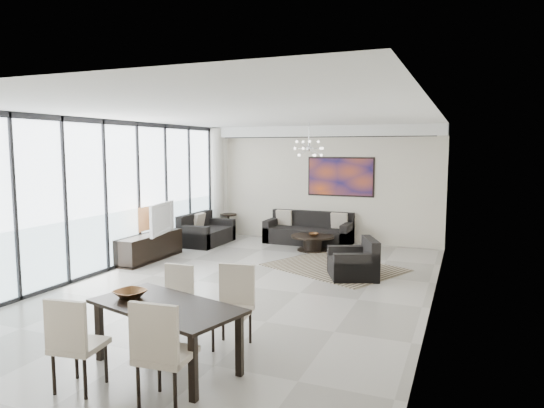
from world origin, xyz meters
The scene contains 20 objects.
room_shell centered at (0.46, 0.00, 1.45)m, with size 6.00×9.00×2.90m.
window_wall centered at (-2.86, 0.00, 1.47)m, with size 0.37×8.95×2.90m.
soffit centered at (0.00, 4.30, 2.77)m, with size 5.98×0.40×0.26m, color white.
painting centered at (0.50, 4.47, 1.65)m, with size 1.68×0.04×0.98m, color #C84D1B.
chandelier centered at (0.30, 2.50, 2.35)m, with size 0.66×0.66×0.71m.
rug centered at (1.06, 1.86, 0.01)m, with size 2.41×1.86×0.01m, color black.
coffee_table centered at (0.16, 3.27, 0.20)m, with size 1.00×1.00×0.35m.
bowl_coffee centered at (0.20, 3.20, 0.39)m, with size 0.23×0.23×0.07m, color brown.
sofa_main centered at (-0.18, 4.07, 0.26)m, with size 2.13×0.87×0.77m.
loveseat centered at (-2.54, 3.05, 0.25)m, with size 0.84×1.50×0.75m.
armchair centered at (1.58, 1.27, 0.25)m, with size 1.09×1.11×0.72m.
side_table centered at (-2.47, 4.15, 0.42)m, with size 0.45×0.45×0.61m.
tv_console centered at (-2.76, 1.06, 0.28)m, with size 0.50×1.77×0.55m, color black.
television centered at (-2.60, 1.13, 0.88)m, with size 1.14×0.15×0.66m, color gray.
dining_table centered at (0.51, -3.10, 0.61)m, with size 1.84×1.25×0.70m.
dining_chair_sw centered at (0.00, -3.90, 0.54)m, with size 0.49×0.49×0.95m.
dining_chair_se centered at (0.95, -3.84, 0.59)m, with size 0.51×0.51×1.02m.
dining_chair_nw centered at (0.07, -2.25, 0.50)m, with size 0.42×0.42×0.88m.
dining_chair_ne centered at (0.90, -2.27, 0.55)m, with size 0.50×0.50×0.96m.
bowl_dining centered at (0.00, -3.05, 0.74)m, with size 0.34×0.34×0.08m, color brown.
Camera 1 is at (3.43, -7.31, 2.35)m, focal length 32.00 mm.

